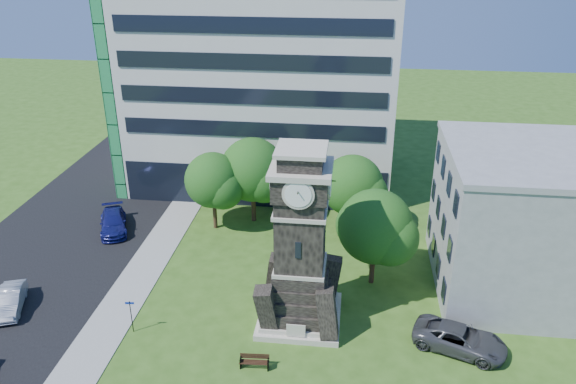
# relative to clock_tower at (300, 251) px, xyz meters

# --- Properties ---
(ground) EXTENTS (160.00, 160.00, 0.00)m
(ground) POSITION_rel_clock_tower_xyz_m (-3.00, -2.00, -5.28)
(ground) COLOR #315418
(ground) RESTS_ON ground
(sidewalk) EXTENTS (3.00, 70.00, 0.06)m
(sidewalk) POSITION_rel_clock_tower_xyz_m (-12.50, 3.00, -5.25)
(sidewalk) COLOR gray
(sidewalk) RESTS_ON ground
(street) EXTENTS (14.00, 80.00, 0.02)m
(street) POSITION_rel_clock_tower_xyz_m (-21.00, 3.00, -5.27)
(street) COLOR black
(street) RESTS_ON ground
(clock_tower) EXTENTS (5.40, 5.40, 12.22)m
(clock_tower) POSITION_rel_clock_tower_xyz_m (0.00, 0.00, 0.00)
(clock_tower) COLOR beige
(clock_tower) RESTS_ON ground
(office_tall) EXTENTS (26.20, 15.11, 28.60)m
(office_tall) POSITION_rel_clock_tower_xyz_m (-6.20, 23.84, 8.94)
(office_tall) COLOR silver
(office_tall) RESTS_ON ground
(office_low) EXTENTS (15.20, 12.20, 10.40)m
(office_low) POSITION_rel_clock_tower_xyz_m (16.97, 6.00, -0.07)
(office_low) COLOR #9C9FA1
(office_low) RESTS_ON ground
(car_street_mid) EXTENTS (2.91, 4.56, 1.42)m
(car_street_mid) POSITION_rel_clock_tower_xyz_m (-19.79, -1.38, -4.57)
(car_street_mid) COLOR #A4A6AC
(car_street_mid) RESTS_ON ground
(car_street_north) EXTENTS (4.05, 5.71, 1.53)m
(car_street_north) POSITION_rel_clock_tower_xyz_m (-17.29, 10.27, -4.51)
(car_street_north) COLOR navy
(car_street_north) RESTS_ON ground
(car_east_lot) EXTENTS (6.22, 4.40, 1.58)m
(car_east_lot) POSITION_rel_clock_tower_xyz_m (10.13, -1.86, -4.49)
(car_east_lot) COLOR #434448
(car_east_lot) RESTS_ON ground
(park_bench) EXTENTS (1.75, 0.47, 0.91)m
(park_bench) POSITION_rel_clock_tower_xyz_m (-2.20, -4.98, -4.80)
(park_bench) COLOR black
(park_bench) RESTS_ON ground
(street_sign) EXTENTS (0.57, 0.06, 2.37)m
(street_sign) POSITION_rel_clock_tower_xyz_m (-10.60, -2.67, -3.79)
(street_sign) COLOR black
(street_sign) RESTS_ON ground
(tree_nw) EXTENTS (5.24, 4.76, 6.93)m
(tree_nw) POSITION_rel_clock_tower_xyz_m (-8.57, 11.83, -0.92)
(tree_nw) COLOR #332114
(tree_nw) RESTS_ON ground
(tree_nc) EXTENTS (6.15, 5.59, 7.73)m
(tree_nc) POSITION_rel_clock_tower_xyz_m (-5.46, 13.58, -0.54)
(tree_nc) COLOR #332114
(tree_nc) RESTS_ON ground
(tree_ne) EXTENTS (5.74, 5.22, 6.87)m
(tree_ne) POSITION_rel_clock_tower_xyz_m (3.18, 12.78, -1.19)
(tree_ne) COLOR #332114
(tree_ne) RESTS_ON ground
(tree_east) EXTENTS (5.92, 5.38, 7.37)m
(tree_east) POSITION_rel_clock_tower_xyz_m (4.90, 4.93, -0.79)
(tree_east) COLOR #332114
(tree_east) RESTS_ON ground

